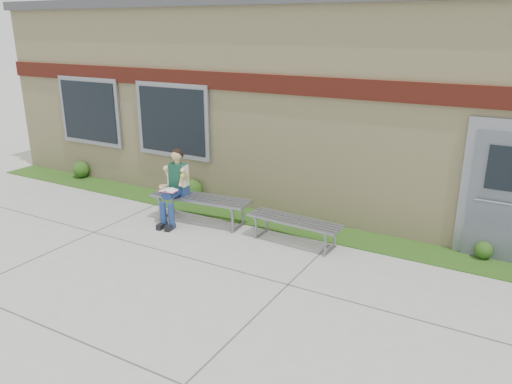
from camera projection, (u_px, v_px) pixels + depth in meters
The scene contains 9 objects.
ground at pixel (213, 283), 7.41m from camera, with size 80.00×80.00×0.00m, color #9E9E99.
grass_strip at pixel (289, 225), 9.55m from camera, with size 16.00×0.80×0.02m, color #1E4512.
school_building at pixel (355, 95), 11.69m from camera, with size 16.20×6.22×4.20m.
bench_left at pixel (201, 203), 9.59m from camera, with size 2.02×0.75×0.51m.
bench_right at pixel (295, 225), 8.67m from camera, with size 1.72×0.57×0.44m.
girl at pixel (175, 184), 9.51m from camera, with size 0.53×0.85×1.43m.
shrub_west at pixel (81, 170), 12.47m from camera, with size 0.41×0.41×0.41m, color #1E4512.
shrub_mid at pixel (192, 190), 10.85m from camera, with size 0.46×0.46×0.46m, color #1E4512.
shrub_east at pixel (484, 250), 8.12m from camera, with size 0.29×0.29×0.29m, color #1E4512.
Camera 1 is at (3.83, -5.42, 3.62)m, focal length 35.00 mm.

